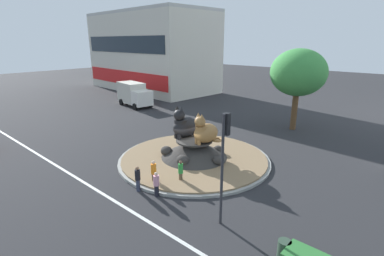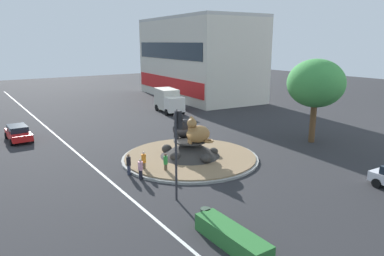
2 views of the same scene
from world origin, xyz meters
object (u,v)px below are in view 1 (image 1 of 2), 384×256
(broadleaf_tree_behind_island, at_px, (298,73))
(litter_bin, at_px, (284,250))
(shophouse_block, at_px, (151,52))
(cat_statue_tabby, at_px, (205,132))
(traffic_light_mast, at_px, (224,150))
(pedestrian_pink_shirt, at_px, (156,184))
(pedestrian_green_shirt, at_px, (181,171))
(pedestrian_orange_shirt, at_px, (154,172))
(delivery_box_truck, at_px, (134,94))
(cat_statue_black, at_px, (184,125))
(pedestrian_black_shirt, at_px, (138,178))

(broadleaf_tree_behind_island, distance_m, litter_bin, 20.59)
(shophouse_block, bearing_deg, broadleaf_tree_behind_island, -10.05)
(cat_statue_tabby, bearing_deg, shophouse_block, -109.96)
(traffic_light_mast, xyz_separation_m, pedestrian_pink_shirt, (-4.40, -0.45, -3.13))
(pedestrian_green_shirt, xyz_separation_m, pedestrian_orange_shirt, (-1.19, -1.23, 0.02))
(broadleaf_tree_behind_island, height_order, litter_bin, broadleaf_tree_behind_island)
(cat_statue_tabby, xyz_separation_m, pedestrian_orange_shirt, (-0.36, -4.69, -1.63))
(shophouse_block, relative_size, delivery_box_truck, 4.00)
(traffic_light_mast, relative_size, pedestrian_orange_shirt, 3.48)
(shophouse_block, height_order, litter_bin, shophouse_block)
(cat_statue_black, distance_m, delivery_box_truck, 20.20)
(traffic_light_mast, bearing_deg, pedestrian_black_shirt, 98.47)
(pedestrian_orange_shirt, bearing_deg, delivery_box_truck, -114.59)
(cat_statue_tabby, relative_size, shophouse_block, 0.09)
(pedestrian_green_shirt, bearing_deg, traffic_light_mast, 51.20)
(traffic_light_mast, relative_size, shophouse_block, 0.22)
(cat_statue_black, bearing_deg, litter_bin, 68.91)
(shophouse_block, height_order, delivery_box_truck, shophouse_block)
(shophouse_block, bearing_deg, cat_statue_black, -32.89)
(broadleaf_tree_behind_island, distance_m, delivery_box_truck, 22.19)
(pedestrian_green_shirt, xyz_separation_m, pedestrian_pink_shirt, (0.03, -2.10, -0.03))
(broadleaf_tree_behind_island, bearing_deg, litter_bin, -68.16)
(cat_statue_black, bearing_deg, pedestrian_pink_shirt, 33.61)
(pedestrian_black_shirt, bearing_deg, cat_statue_tabby, 73.58)
(cat_statue_tabby, distance_m, shophouse_block, 36.46)
(pedestrian_orange_shirt, bearing_deg, cat_statue_black, -149.90)
(pedestrian_black_shirt, xyz_separation_m, delivery_box_truck, (-19.66, 14.91, 0.85))
(broadleaf_tree_behind_island, xyz_separation_m, pedestrian_black_shirt, (-1.79, -18.85, -4.95))
(cat_statue_tabby, distance_m, pedestrian_green_shirt, 3.92)
(cat_statue_black, distance_m, pedestrian_green_shirt, 4.83)
(cat_statue_tabby, bearing_deg, traffic_light_mast, 60.90)
(cat_statue_tabby, bearing_deg, broadleaf_tree_behind_island, -170.90)
(delivery_box_truck, bearing_deg, pedestrian_orange_shirt, -25.48)
(pedestrian_pink_shirt, bearing_deg, pedestrian_black_shirt, -0.19)
(broadleaf_tree_behind_island, relative_size, pedestrian_pink_shirt, 5.29)
(pedestrian_black_shirt, bearing_deg, delivery_box_truck, 130.71)
(litter_bin, bearing_deg, cat_statue_tabby, 147.86)
(broadleaf_tree_behind_island, distance_m, pedestrian_pink_shirt, 19.19)
(traffic_light_mast, distance_m, pedestrian_black_shirt, 6.53)
(delivery_box_truck, bearing_deg, pedestrian_pink_shirt, -25.53)
(pedestrian_pink_shirt, height_order, pedestrian_orange_shirt, pedestrian_orange_shirt)
(pedestrian_pink_shirt, distance_m, pedestrian_orange_shirt, 1.51)
(shophouse_block, bearing_deg, traffic_light_mast, -32.47)
(shophouse_block, xyz_separation_m, pedestrian_black_shirt, (29.21, -26.63, -6.06))
(cat_statue_tabby, bearing_deg, pedestrian_pink_shirt, 23.89)
(pedestrian_pink_shirt, bearing_deg, shophouse_block, -55.05)
(pedestrian_black_shirt, relative_size, delivery_box_truck, 0.26)
(broadleaf_tree_behind_island, xyz_separation_m, pedestrian_green_shirt, (-0.51, -16.42, -4.97))
(pedestrian_green_shirt, relative_size, delivery_box_truck, 0.25)
(shophouse_block, bearing_deg, litter_bin, -30.31)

